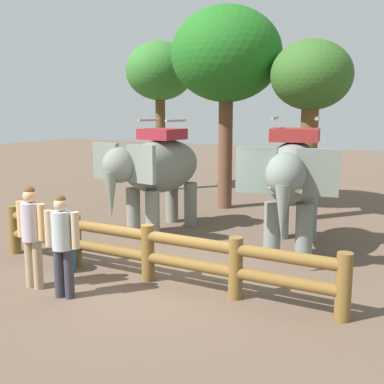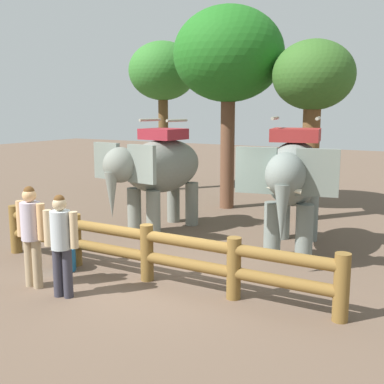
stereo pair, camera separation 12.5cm
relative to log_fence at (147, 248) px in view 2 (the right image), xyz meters
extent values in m
plane|color=brown|center=(0.00, 0.18, -0.61)|extent=(60.00, 60.00, 0.00)
cylinder|color=brown|center=(-3.50, 0.00, -0.08)|extent=(0.24, 0.24, 1.05)
cylinder|color=brown|center=(-1.75, 0.00, -0.08)|extent=(0.24, 0.24, 1.05)
cylinder|color=brown|center=(0.00, 0.00, -0.08)|extent=(0.24, 0.24, 1.05)
cylinder|color=brown|center=(1.75, 0.00, -0.08)|extent=(0.24, 0.24, 1.05)
cylinder|color=brown|center=(3.50, 0.00, -0.08)|extent=(0.24, 0.24, 1.05)
cylinder|color=brown|center=(0.00, 0.00, -0.16)|extent=(6.99, 0.20, 0.20)
cylinder|color=brown|center=(0.00, 0.00, 0.24)|extent=(6.99, 0.20, 0.20)
cylinder|color=slate|center=(-1.59, 2.55, -0.03)|extent=(0.35, 0.35, 1.16)
cylinder|color=slate|center=(-2.22, 2.62, -0.03)|extent=(0.35, 0.35, 1.16)
cylinder|color=slate|center=(-1.40, 4.10, -0.03)|extent=(0.35, 0.35, 1.16)
cylinder|color=slate|center=(-2.03, 4.18, -0.03)|extent=(0.35, 0.35, 1.16)
ellipsoid|color=slate|center=(-1.81, 3.36, 1.06)|extent=(1.47, 2.73, 1.35)
ellipsoid|color=slate|center=(-2.00, 1.83, 1.23)|extent=(0.84, 0.95, 0.83)
cube|color=slate|center=(-1.43, 1.87, 1.28)|extent=(0.78, 0.21, 0.87)
cube|color=slate|center=(-2.55, 2.00, 1.28)|extent=(0.78, 0.21, 0.87)
cone|color=slate|center=(-2.04, 1.53, 0.57)|extent=(0.31, 0.31, 1.06)
cube|color=maroon|center=(-1.81, 3.36, 1.87)|extent=(1.08, 0.98, 0.27)
cylinder|color=#A59E8C|center=(-1.37, 3.31, 2.22)|extent=(0.16, 0.79, 0.07)
cylinder|color=#A59E8C|center=(-2.25, 3.42, 2.22)|extent=(0.16, 0.79, 0.07)
cylinder|color=slate|center=(2.15, 2.57, -0.01)|extent=(0.36, 0.36, 1.20)
cylinder|color=slate|center=(1.51, 2.44, -0.01)|extent=(0.36, 0.36, 1.20)
cylinder|color=slate|center=(1.82, 4.15, -0.01)|extent=(0.36, 0.36, 1.20)
cylinder|color=slate|center=(1.18, 4.02, -0.01)|extent=(0.36, 0.36, 1.20)
ellipsoid|color=slate|center=(1.67, 3.29, 1.11)|extent=(1.72, 2.88, 1.40)
ellipsoid|color=slate|center=(1.99, 1.74, 1.29)|extent=(0.93, 1.03, 0.85)
cube|color=slate|center=(2.54, 1.96, 1.34)|extent=(0.81, 0.28, 0.90)
cube|color=slate|center=(1.40, 1.73, 1.34)|extent=(0.81, 0.28, 0.90)
cone|color=slate|center=(2.05, 1.43, 0.60)|extent=(0.32, 0.32, 1.10)
cone|color=beige|center=(2.19, 1.55, 1.04)|extent=(0.37, 0.17, 0.15)
cone|color=beige|center=(1.88, 1.48, 1.04)|extent=(0.37, 0.17, 0.15)
cube|color=maroon|center=(1.67, 3.29, 1.95)|extent=(1.18, 1.08, 0.28)
cylinder|color=#A59E8C|center=(2.11, 3.39, 2.31)|extent=(0.23, 0.80, 0.07)
cylinder|color=#A59E8C|center=(1.22, 3.20, 2.31)|extent=(0.23, 0.80, 0.07)
cylinder|color=#32313D|center=(-0.68, -1.33, -0.19)|extent=(0.16, 0.16, 0.84)
cylinder|color=#32313D|center=(-0.86, -1.37, -0.19)|extent=(0.16, 0.16, 0.84)
cylinder|color=#B0B9BE|center=(-0.77, -1.35, 0.55)|extent=(0.41, 0.41, 0.64)
cylinder|color=tan|center=(-0.53, -1.29, 0.57)|extent=(0.14, 0.14, 0.61)
cylinder|color=tan|center=(-1.00, -1.41, 0.57)|extent=(0.14, 0.14, 0.61)
sphere|color=tan|center=(-0.77, -1.35, 0.99)|extent=(0.23, 0.23, 0.23)
sphere|color=#593819|center=(-0.77, -1.35, 1.05)|extent=(0.18, 0.18, 0.18)
cylinder|color=tan|center=(-1.45, -1.28, -0.17)|extent=(0.17, 0.17, 0.87)
cylinder|color=tan|center=(-1.65, -1.28, -0.17)|extent=(0.17, 0.17, 0.87)
cylinder|color=#BAADBD|center=(-1.55, -1.28, 0.60)|extent=(0.35, 0.35, 0.67)
cylinder|color=tan|center=(-1.30, -1.27, 0.61)|extent=(0.14, 0.14, 0.63)
cylinder|color=tan|center=(-1.80, -1.28, 0.61)|extent=(0.14, 0.14, 0.63)
sphere|color=tan|center=(-1.55, -1.28, 1.05)|extent=(0.24, 0.24, 0.24)
sphere|color=#593819|center=(-1.55, -1.28, 1.12)|extent=(0.19, 0.19, 0.19)
cylinder|color=brown|center=(-1.57, 6.64, 1.29)|extent=(0.44, 0.44, 3.80)
ellipsoid|color=#1E641C|center=(-1.57, 6.64, 4.12)|extent=(3.35, 3.35, 2.85)
cylinder|color=brown|center=(1.12, 6.38, 1.09)|extent=(0.48, 0.48, 3.40)
ellipsoid|color=#315D21|center=(1.12, 6.38, 3.41)|extent=(2.23, 2.23, 1.90)
cylinder|color=brown|center=(-5.12, 8.44, 1.28)|extent=(0.37, 0.37, 3.78)
ellipsoid|color=#2F6E27|center=(-5.12, 8.44, 3.87)|extent=(2.53, 2.53, 2.15)
cylinder|color=#19598C|center=(-1.71, -0.36, -0.38)|extent=(0.43, 0.43, 0.45)
camera|label=1|loc=(4.83, -7.04, 2.55)|focal=45.20mm
camera|label=2|loc=(4.94, -6.98, 2.55)|focal=45.20mm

